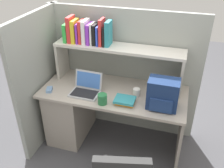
{
  "coord_description": "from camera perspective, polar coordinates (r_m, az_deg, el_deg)",
  "views": [
    {
      "loc": [
        0.67,
        -2.26,
        2.21
      ],
      "look_at": [
        0.0,
        -0.05,
        0.85
      ],
      "focal_mm": 40.38,
      "sensor_mm": 36.0,
      "label": 1
    }
  ],
  "objects": [
    {
      "name": "computer_mouse",
      "position": [
        2.87,
        -14.01,
        -1.24
      ],
      "size": [
        0.09,
        0.12,
        0.03
      ],
      "primitive_type": "cube",
      "rotation": [
        0.0,
        0.0,
        0.35
      ],
      "color": "#7299C6",
      "rests_on": "desk"
    },
    {
      "name": "cubicle_partition_left",
      "position": [
        3.04,
        -15.52,
        1.14
      ],
      "size": [
        0.05,
        1.06,
        1.55
      ],
      "primitive_type": "cube",
      "color": "#939991",
      "rests_on": "ground_plane"
    },
    {
      "name": "overhead_hutch",
      "position": [
        2.79,
        1.5,
        6.62
      ],
      "size": [
        1.44,
        0.28,
        0.45
      ],
      "color": "#BCB7AC",
      "rests_on": "desk"
    },
    {
      "name": "reference_books_on_shelf",
      "position": [
        2.82,
        -5.7,
        11.57
      ],
      "size": [
        0.53,
        0.18,
        0.29
      ],
      "color": "green",
      "rests_on": "overhead_hutch"
    },
    {
      "name": "cubicle_partition_rear",
      "position": [
        3.08,
        2.32,
        2.68
      ],
      "size": [
        1.84,
        0.05,
        1.55
      ],
      "primitive_type": "cube",
      "color": "#939991",
      "rests_on": "ground_plane"
    },
    {
      "name": "desk",
      "position": [
        3.08,
        -6.71,
        -5.64
      ],
      "size": [
        1.6,
        0.7,
        0.73
      ],
      "color": "#AAA093",
      "rests_on": "ground_plane"
    },
    {
      "name": "snack_canister",
      "position": [
        2.56,
        -2.19,
        -3.42
      ],
      "size": [
        0.1,
        0.1,
        0.11
      ],
      "primitive_type": "cylinder",
      "color": "#26723F",
      "rests_on": "desk"
    },
    {
      "name": "backpack",
      "position": [
        2.5,
        11.44,
        -2.33
      ],
      "size": [
        0.3,
        0.23,
        0.3
      ],
      "color": "navy",
      "rests_on": "desk"
    },
    {
      "name": "ground_plane",
      "position": [
        3.23,
        0.26,
        -12.66
      ],
      "size": [
        8.0,
        8.0,
        0.0
      ],
      "primitive_type": "plane",
      "color": "#4C4C51"
    },
    {
      "name": "desk_book_stack",
      "position": [
        2.58,
        2.98,
        -3.78
      ],
      "size": [
        0.21,
        0.17,
        0.05
      ],
      "color": "orange",
      "rests_on": "desk"
    },
    {
      "name": "paper_cup",
      "position": [
        2.69,
        5.55,
        -1.88
      ],
      "size": [
        0.08,
        0.08,
        0.09
      ],
      "primitive_type": "cylinder",
      "color": "white",
      "rests_on": "desk"
    },
    {
      "name": "laptop",
      "position": [
        2.75,
        -5.87,
        -1.01
      ],
      "size": [
        0.32,
        0.26,
        0.22
      ],
      "color": "#B7BABF",
      "rests_on": "desk"
    }
  ]
}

